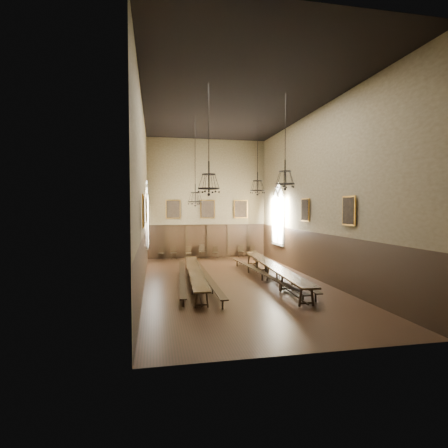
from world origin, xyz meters
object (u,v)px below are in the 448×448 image
object	(u,v)px
chair_7	(254,253)
chair_1	(174,255)
chair_6	(241,254)
chandelier_back_left	(195,195)
table_right	(272,272)
table_left	(195,277)
bench_left_inner	(205,276)
chair_3	(202,254)
bench_left_outer	(182,278)
chandelier_front_left	(209,182)
chandelier_front_right	(285,178)
chair_2	(189,255)
bench_right_inner	(262,275)
bench_right_outer	(279,275)
chandelier_back_right	(258,186)
chair_0	(161,256)
chair_4	(215,254)

from	to	relation	value
chair_7	chair_1	bearing A→B (deg)	163.65
chair_6	chandelier_back_left	xyz separation A→B (m)	(-4.22, -6.28, 4.24)
table_right	table_left	bearing A→B (deg)	-179.00
bench_left_inner	chair_3	xyz separation A→B (m)	(0.98, 8.37, 0.01)
bench_left_outer	chair_3	xyz separation A→B (m)	(2.16, 8.43, 0.05)
table_left	chandelier_back_left	distance (m)	4.82
chair_1	chandelier_front_left	distance (m)	12.38
chair_7	chandelier_front_right	world-z (taller)	chandelier_front_right
chair_1	chair_2	world-z (taller)	chair_1
chair_1	chandelier_back_left	world-z (taller)	chandelier_back_left
chandelier_back_left	bench_left_outer	bearing A→B (deg)	-113.28
bench_left_inner	bench_right_inner	world-z (taller)	bench_left_inner
table_right	chair_2	xyz separation A→B (m)	(-3.58, 8.53, -0.14)
chair_6	chair_7	bearing A→B (deg)	0.18
bench_right_outer	chair_7	size ratio (longest dim) A/B	10.18
table_left	bench_left_outer	distance (m)	0.67
chandelier_front_left	chandelier_front_right	bearing A→B (deg)	10.12
chandelier_front_left	chair_3	bearing A→B (deg)	83.77
chair_3	chair_7	world-z (taller)	chair_3
chair_1	chandelier_back_left	xyz separation A→B (m)	(0.91, -6.25, 4.22)
chair_2	chandelier_back_right	world-z (taller)	chandelier_back_right
bench_right_outer	chandelier_back_left	xyz separation A→B (m)	(-4.19, 2.27, 4.24)
chair_7	chandelier_front_right	distance (m)	11.89
chair_3	chandelier_back_left	xyz separation A→B (m)	(-1.23, -6.26, 4.20)
table_right	bench_right_outer	size ratio (longest dim) A/B	1.13
bench_left_inner	chandelier_back_right	distance (m)	6.47
chair_2	chair_6	distance (m)	4.03
bench_right_inner	chair_3	xyz separation A→B (m)	(-2.01, 8.56, 0.03)
chair_1	chair_6	xyz separation A→B (m)	(5.13, 0.03, -0.01)
table_left	chandelier_front_right	world-z (taller)	chandelier_front_right
table_right	chandelier_back_left	size ratio (longest dim) A/B	2.17
chair_0	chair_7	bearing A→B (deg)	12.52
table_left	chandelier_front_right	size ratio (longest dim) A/B	2.19
table_right	bench_right_inner	xyz separation A→B (m)	(-0.54, 0.05, -0.14)
chandelier_front_left	chair_2	bearing A→B (deg)	88.91
bench_left_inner	chandelier_front_left	bearing A→B (deg)	-94.95
chair_0	chair_6	xyz separation A→B (m)	(6.05, -0.01, -0.01)
table_right	bench_left_outer	size ratio (longest dim) A/B	1.18
bench_right_outer	chair_6	size ratio (longest dim) A/B	10.40
table_left	table_right	distance (m)	4.10
chair_6	chair_1	bearing A→B (deg)	-172.30
bench_left_outer	bench_right_inner	size ratio (longest dim) A/B	0.93
table_right	chair_3	xyz separation A→B (m)	(-2.55, 8.62, -0.11)
table_right	chandelier_back_left	world-z (taller)	chandelier_back_left
chair_0	chair_6	bearing A→B (deg)	13.53
bench_left_outer	chair_4	xyz separation A→B (m)	(3.15, 8.45, 0.00)
bench_left_inner	chair_0	distance (m)	8.65
table_left	bench_right_outer	world-z (taller)	table_left
bench_right_outer	bench_left_inner	bearing A→B (deg)	177.79
bench_left_outer	chair_7	bearing A→B (deg)	53.57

